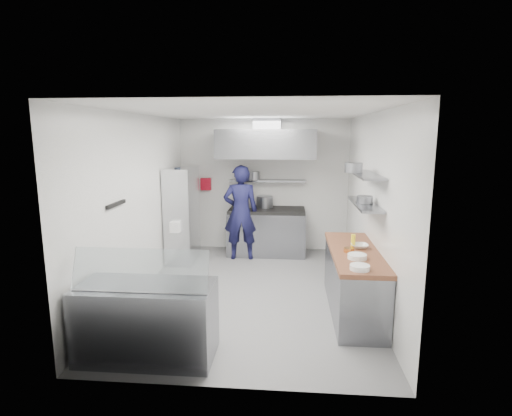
# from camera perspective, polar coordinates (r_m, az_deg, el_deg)

# --- Properties ---
(floor) EXTENTS (5.00, 5.00, 0.00)m
(floor) POSITION_cam_1_polar(r_m,az_deg,el_deg) (6.55, -0.46, -11.79)
(floor) COLOR slate
(floor) RESTS_ON ground
(ceiling) EXTENTS (5.00, 5.00, 0.00)m
(ceiling) POSITION_cam_1_polar(r_m,az_deg,el_deg) (6.07, -0.50, 13.49)
(ceiling) COLOR silver
(ceiling) RESTS_ON wall_back
(wall_back) EXTENTS (3.60, 2.80, 0.02)m
(wall_back) POSITION_cam_1_polar(r_m,az_deg,el_deg) (8.62, 1.08, 3.26)
(wall_back) COLOR white
(wall_back) RESTS_ON floor
(wall_front) EXTENTS (3.60, 2.80, 0.02)m
(wall_front) POSITION_cam_1_polar(r_m,az_deg,el_deg) (3.74, -4.09, -6.34)
(wall_front) COLOR white
(wall_front) RESTS_ON floor
(wall_left) EXTENTS (2.80, 5.00, 0.02)m
(wall_left) POSITION_cam_1_polar(r_m,az_deg,el_deg) (6.57, -16.30, 0.58)
(wall_left) COLOR white
(wall_left) RESTS_ON floor
(wall_right) EXTENTS (2.80, 5.00, 0.02)m
(wall_right) POSITION_cam_1_polar(r_m,az_deg,el_deg) (6.25, 16.18, 0.10)
(wall_right) COLOR white
(wall_right) RESTS_ON floor
(gas_range) EXTENTS (1.60, 0.80, 0.90)m
(gas_range) POSITION_cam_1_polar(r_m,az_deg,el_deg) (8.40, 1.56, -3.53)
(gas_range) COLOR gray
(gas_range) RESTS_ON floor
(cooktop) EXTENTS (1.57, 0.78, 0.06)m
(cooktop) POSITION_cam_1_polar(r_m,az_deg,el_deg) (8.29, 1.58, -0.31)
(cooktop) COLOR black
(cooktop) RESTS_ON gas_range
(stock_pot_left) EXTENTS (0.27, 0.27, 0.20)m
(stock_pot_left) POSITION_cam_1_polar(r_m,az_deg,el_deg) (8.46, -1.22, 0.80)
(stock_pot_left) COLOR slate
(stock_pot_left) RESTS_ON cooktop
(stock_pot_mid) EXTENTS (0.35, 0.35, 0.24)m
(stock_pot_mid) POSITION_cam_1_polar(r_m,az_deg,el_deg) (8.43, 1.25, 0.90)
(stock_pot_mid) COLOR slate
(stock_pot_mid) RESTS_ON cooktop
(over_range_shelf) EXTENTS (1.60, 0.30, 0.04)m
(over_range_shelf) POSITION_cam_1_polar(r_m,az_deg,el_deg) (8.44, 1.69, 3.93)
(over_range_shelf) COLOR gray
(over_range_shelf) RESTS_ON wall_back
(shelf_pot_a) EXTENTS (0.24, 0.24, 0.18)m
(shelf_pot_a) POSITION_cam_1_polar(r_m,az_deg,el_deg) (8.37, -0.33, 4.64)
(shelf_pot_a) COLOR slate
(shelf_pot_a) RESTS_ON over_range_shelf
(extractor_hood) EXTENTS (1.90, 1.15, 0.55)m
(extractor_hood) POSITION_cam_1_polar(r_m,az_deg,el_deg) (7.97, 1.55, 9.17)
(extractor_hood) COLOR gray
(extractor_hood) RESTS_ON wall_back
(hood_duct) EXTENTS (0.55, 0.55, 0.24)m
(hood_duct) POSITION_cam_1_polar(r_m,az_deg,el_deg) (8.20, 1.66, 11.86)
(hood_duct) COLOR slate
(hood_duct) RESTS_ON extractor_hood
(red_firebox) EXTENTS (0.22, 0.10, 0.26)m
(red_firebox) POSITION_cam_1_polar(r_m,az_deg,el_deg) (8.73, -7.17, 3.41)
(red_firebox) COLOR #AE0D21
(red_firebox) RESTS_ON wall_back
(chef) EXTENTS (0.74, 0.54, 1.90)m
(chef) POSITION_cam_1_polar(r_m,az_deg,el_deg) (7.95, -2.18, -0.65)
(chef) COLOR #131339
(chef) RESTS_ON floor
(wire_rack) EXTENTS (0.50, 0.90, 1.85)m
(wire_rack) POSITION_cam_1_polar(r_m,az_deg,el_deg) (7.95, -10.50, -0.99)
(wire_rack) COLOR silver
(wire_rack) RESTS_ON floor
(rack_bin_a) EXTENTS (0.18, 0.22, 0.20)m
(rack_bin_a) POSITION_cam_1_polar(r_m,az_deg,el_deg) (7.55, -11.38, -2.60)
(rack_bin_a) COLOR white
(rack_bin_a) RESTS_ON wire_rack
(rack_bin_b) EXTENTS (0.14, 0.18, 0.16)m
(rack_bin_b) POSITION_cam_1_polar(r_m,az_deg,el_deg) (7.89, -10.59, 1.68)
(rack_bin_b) COLOR yellow
(rack_bin_b) RESTS_ON wire_rack
(rack_jar) EXTENTS (0.11, 0.11, 0.18)m
(rack_jar) POSITION_cam_1_polar(r_m,az_deg,el_deg) (7.44, -11.15, 5.03)
(rack_jar) COLOR black
(rack_jar) RESTS_ON wire_rack
(knife_strip) EXTENTS (0.04, 0.55, 0.05)m
(knife_strip) POSITION_cam_1_polar(r_m,az_deg,el_deg) (5.72, -19.37, 0.52)
(knife_strip) COLOR black
(knife_strip) RESTS_ON wall_left
(prep_counter_base) EXTENTS (0.62, 2.00, 0.84)m
(prep_counter_base) POSITION_cam_1_polar(r_m,az_deg,el_deg) (5.88, 13.72, -10.34)
(prep_counter_base) COLOR gray
(prep_counter_base) RESTS_ON floor
(prep_counter_top) EXTENTS (0.65, 2.04, 0.06)m
(prep_counter_top) POSITION_cam_1_polar(r_m,az_deg,el_deg) (5.74, 13.91, -6.14)
(prep_counter_top) COLOR brown
(prep_counter_top) RESTS_ON prep_counter_base
(plate_stack_a) EXTENTS (0.23, 0.23, 0.06)m
(plate_stack_a) POSITION_cam_1_polar(r_m,az_deg,el_deg) (4.93, 14.60, -8.21)
(plate_stack_a) COLOR white
(plate_stack_a) RESTS_ON prep_counter_top
(plate_stack_b) EXTENTS (0.24, 0.24, 0.06)m
(plate_stack_b) POSITION_cam_1_polar(r_m,az_deg,el_deg) (5.34, 14.25, -6.72)
(plate_stack_b) COLOR white
(plate_stack_b) RESTS_ON prep_counter_top
(copper_pan) EXTENTS (0.14, 0.14, 0.06)m
(copper_pan) POSITION_cam_1_polar(r_m,az_deg,el_deg) (5.61, 13.13, -5.85)
(copper_pan) COLOR #D0803A
(copper_pan) RESTS_ON prep_counter_top
(squeeze_bottle) EXTENTS (0.06, 0.06, 0.18)m
(squeeze_bottle) POSITION_cam_1_polar(r_m,az_deg,el_deg) (5.87, 13.70, -4.55)
(squeeze_bottle) COLOR yellow
(squeeze_bottle) RESTS_ON prep_counter_top
(mixing_bowl) EXTENTS (0.25, 0.25, 0.06)m
(mixing_bowl) POSITION_cam_1_polar(r_m,az_deg,el_deg) (5.84, 14.57, -5.28)
(mixing_bowl) COLOR white
(mixing_bowl) RESTS_ON prep_counter_top
(wall_shelf_lower) EXTENTS (0.30, 1.30, 0.04)m
(wall_shelf_lower) POSITION_cam_1_polar(r_m,az_deg,el_deg) (5.91, 15.26, 0.56)
(wall_shelf_lower) COLOR gray
(wall_shelf_lower) RESTS_ON wall_right
(wall_shelf_upper) EXTENTS (0.30, 1.30, 0.04)m
(wall_shelf_upper) POSITION_cam_1_polar(r_m,az_deg,el_deg) (5.86, 15.46, 4.61)
(wall_shelf_upper) COLOR gray
(wall_shelf_upper) RESTS_ON wall_right
(shelf_pot_c) EXTENTS (0.22, 0.22, 0.10)m
(shelf_pot_c) POSITION_cam_1_polar(r_m,az_deg,el_deg) (5.87, 15.29, 1.18)
(shelf_pot_c) COLOR slate
(shelf_pot_c) RESTS_ON wall_shelf_lower
(shelf_pot_d) EXTENTS (0.26, 0.26, 0.14)m
(shelf_pot_d) POSITION_cam_1_polar(r_m,az_deg,el_deg) (5.94, 13.77, 5.64)
(shelf_pot_d) COLOR slate
(shelf_pot_d) RESTS_ON wall_shelf_upper
(display_case) EXTENTS (1.50, 0.70, 0.85)m
(display_case) POSITION_cam_1_polar(r_m,az_deg,el_deg) (4.79, -15.29, -15.32)
(display_case) COLOR gray
(display_case) RESTS_ON floor
(display_glass) EXTENTS (1.47, 0.19, 0.42)m
(display_glass) POSITION_cam_1_polar(r_m,az_deg,el_deg) (4.45, -16.23, -8.45)
(display_glass) COLOR silver
(display_glass) RESTS_ON display_case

